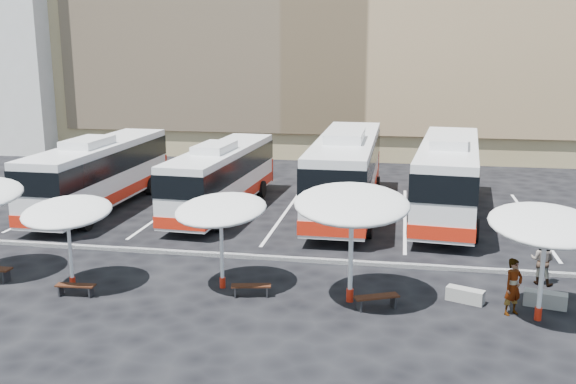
% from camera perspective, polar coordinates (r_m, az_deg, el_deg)
% --- Properties ---
extents(ground, '(120.00, 120.00, 0.00)m').
position_cam_1_polar(ground, '(25.30, -3.45, -6.27)').
color(ground, black).
rests_on(ground, ground).
extents(apartment_block, '(14.00, 14.00, 18.00)m').
position_cam_1_polar(apartment_block, '(61.30, -23.81, 12.48)').
color(apartment_block, silver).
rests_on(apartment_block, ground).
extents(curb_divider, '(34.00, 0.25, 0.15)m').
position_cam_1_polar(curb_divider, '(25.73, -3.19, -5.76)').
color(curb_divider, black).
rests_on(curb_divider, ground).
extents(bay_lines, '(24.15, 12.00, 0.01)m').
position_cam_1_polar(bay_lines, '(32.79, -0.19, -1.75)').
color(bay_lines, white).
rests_on(bay_lines, ground).
extents(bus_0, '(2.97, 12.07, 3.82)m').
position_cam_1_polar(bus_0, '(34.47, -16.39, 1.75)').
color(bus_0, white).
rests_on(bus_0, ground).
extents(bus_1, '(3.14, 11.47, 3.60)m').
position_cam_1_polar(bus_1, '(32.86, -5.91, 1.49)').
color(bus_1, white).
rests_on(bus_1, ground).
extents(bus_2, '(3.16, 13.43, 4.26)m').
position_cam_1_polar(bus_2, '(32.48, 5.19, 1.98)').
color(bus_2, white).
rests_on(bus_2, ground).
extents(bus_3, '(3.94, 13.10, 4.09)m').
position_cam_1_polar(bus_3, '(32.51, 14.03, 1.50)').
color(bus_3, white).
rests_on(bus_3, ground).
extents(sunshade_1, '(3.14, 3.18, 3.19)m').
position_cam_1_polar(sunshade_1, '(23.24, -19.04, -1.73)').
color(sunshade_1, white).
rests_on(sunshade_1, ground).
extents(sunshade_2, '(4.02, 4.05, 3.31)m').
position_cam_1_polar(sunshade_2, '(22.00, -5.99, -1.60)').
color(sunshade_2, white).
rests_on(sunshade_2, ground).
extents(sunshade_3, '(4.18, 4.22, 3.91)m').
position_cam_1_polar(sunshade_3, '(20.65, 5.70, -1.10)').
color(sunshade_3, white).
rests_on(sunshade_3, ground).
extents(sunshade_4, '(3.91, 3.95, 3.58)m').
position_cam_1_polar(sunshade_4, '(20.70, 21.98, -2.76)').
color(sunshade_4, white).
rests_on(sunshade_4, ground).
extents(wood_bench_1, '(1.35, 0.45, 0.41)m').
position_cam_1_polar(wood_bench_1, '(23.07, -18.36, -8.04)').
color(wood_bench_1, black).
rests_on(wood_bench_1, ground).
extents(wood_bench_2, '(1.39, 0.62, 0.41)m').
position_cam_1_polar(wood_bench_2, '(21.91, -3.30, -8.48)').
color(wood_bench_2, black).
rests_on(wood_bench_2, ground).
extents(wood_bench_3, '(1.49, 0.96, 0.45)m').
position_cam_1_polar(wood_bench_3, '(21.08, 7.88, -9.39)').
color(wood_bench_3, black).
rests_on(wood_bench_3, ground).
extents(conc_bench_0, '(1.29, 0.83, 0.46)m').
position_cam_1_polar(conc_bench_0, '(22.26, 15.47, -8.84)').
color(conc_bench_0, gray).
rests_on(conc_bench_0, ground).
extents(conc_bench_1, '(1.40, 0.73, 0.50)m').
position_cam_1_polar(conc_bench_1, '(22.70, 21.90, -8.84)').
color(conc_bench_1, gray).
rests_on(conc_bench_1, ground).
extents(passenger_0, '(0.80, 0.75, 1.83)m').
position_cam_1_polar(passenger_0, '(21.49, 19.40, -7.96)').
color(passenger_0, black).
rests_on(passenger_0, ground).
extents(passenger_1, '(1.05, 0.96, 1.74)m').
position_cam_1_polar(passenger_1, '(24.48, 21.73, -5.71)').
color(passenger_1, black).
rests_on(passenger_1, ground).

